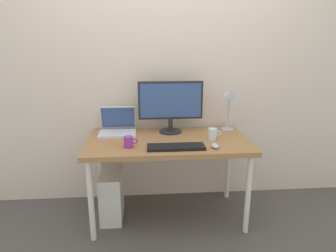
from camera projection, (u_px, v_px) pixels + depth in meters
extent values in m
plane|color=#4C4742|center=(168.00, 215.00, 2.72)|extent=(6.00, 6.00, 0.00)
cube|color=beige|center=(164.00, 64.00, 2.76)|extent=(4.40, 0.04, 2.60)
cube|color=olive|center=(168.00, 142.00, 2.53)|extent=(1.34, 0.70, 0.04)
cylinder|color=silver|center=(91.00, 201.00, 2.30)|extent=(0.04, 0.04, 0.67)
cylinder|color=silver|center=(248.00, 195.00, 2.40)|extent=(0.04, 0.04, 0.67)
cylinder|color=silver|center=(101.00, 170.00, 2.86)|extent=(0.04, 0.04, 0.67)
cylinder|color=silver|center=(228.00, 165.00, 2.95)|extent=(0.04, 0.04, 0.67)
cylinder|color=#232328|center=(170.00, 131.00, 2.74)|extent=(0.20, 0.20, 0.01)
cylinder|color=#232328|center=(171.00, 125.00, 2.72)|extent=(0.04, 0.04, 0.11)
cube|color=#232328|center=(171.00, 100.00, 2.66)|extent=(0.57, 0.03, 0.33)
cube|color=#334C7F|center=(171.00, 101.00, 2.64)|extent=(0.53, 0.01, 0.30)
cube|color=silver|center=(117.00, 134.00, 2.66)|extent=(0.32, 0.22, 0.02)
cube|color=silver|center=(118.00, 117.00, 2.76)|extent=(0.32, 0.05, 0.21)
cube|color=#334C7F|center=(118.00, 117.00, 2.75)|extent=(0.30, 0.04, 0.18)
cylinder|color=#B2B2B7|center=(227.00, 129.00, 2.81)|extent=(0.11, 0.11, 0.01)
cylinder|color=#B2B2B7|center=(228.00, 112.00, 2.76)|extent=(0.02, 0.02, 0.31)
cone|color=#B2B2B7|center=(231.00, 93.00, 2.68)|extent=(0.11, 0.14, 0.13)
cube|color=black|center=(176.00, 147.00, 2.32)|extent=(0.44, 0.14, 0.02)
ellipsoid|color=#B2B2B7|center=(215.00, 146.00, 2.33)|extent=(0.06, 0.09, 0.03)
cylinder|color=purple|center=(128.00, 142.00, 2.34)|extent=(0.07, 0.07, 0.09)
torus|color=purple|center=(135.00, 141.00, 2.35)|extent=(0.05, 0.01, 0.05)
cylinder|color=silver|center=(212.00, 134.00, 2.53)|extent=(0.07, 0.07, 0.09)
torus|color=silver|center=(218.00, 133.00, 2.53)|extent=(0.05, 0.01, 0.05)
cube|color=silver|center=(112.00, 195.00, 2.64)|extent=(0.18, 0.36, 0.42)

